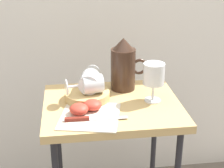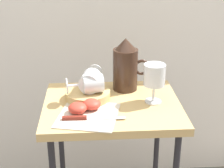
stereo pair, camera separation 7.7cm
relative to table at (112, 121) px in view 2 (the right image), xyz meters
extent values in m
cube|color=silver|center=(0.00, 0.51, 0.38)|extent=(2.40, 0.03, 2.00)
cube|color=tan|center=(0.00, 0.00, 0.06)|extent=(0.52, 0.43, 0.03)
cylinder|color=black|center=(-0.22, 0.17, -0.28)|extent=(0.02, 0.02, 0.67)
cylinder|color=black|center=(0.22, 0.17, -0.28)|extent=(0.02, 0.02, 0.67)
cube|color=beige|center=(-0.09, -0.10, 0.08)|extent=(0.25, 0.26, 0.00)
cylinder|color=tan|center=(-0.09, 0.04, 0.10)|extent=(0.18, 0.18, 0.03)
cylinder|color=#382319|center=(0.06, 0.13, 0.17)|extent=(0.10, 0.10, 0.17)
cylinder|color=#B23819|center=(0.06, 0.13, 0.13)|extent=(0.09, 0.09, 0.09)
cone|color=#382319|center=(0.06, 0.13, 0.28)|extent=(0.09, 0.09, 0.05)
torus|color=#382319|center=(0.13, 0.13, 0.17)|extent=(0.07, 0.01, 0.07)
cylinder|color=silver|center=(0.16, 0.00, 0.08)|extent=(0.06, 0.06, 0.00)
cylinder|color=silver|center=(0.16, 0.00, 0.12)|extent=(0.01, 0.01, 0.07)
cylinder|color=silver|center=(0.16, 0.00, 0.19)|extent=(0.08, 0.08, 0.08)
cylinder|color=#B23819|center=(0.16, 0.00, 0.17)|extent=(0.07, 0.07, 0.04)
cylinder|color=silver|center=(-0.08, 0.05, 0.15)|extent=(0.09, 0.10, 0.08)
cylinder|color=silver|center=(-0.07, 0.12, 0.15)|extent=(0.02, 0.06, 0.01)
cylinder|color=silver|center=(-0.06, 0.15, 0.15)|extent=(0.06, 0.02, 0.06)
cylinder|color=silver|center=(-0.07, 0.03, 0.15)|extent=(0.09, 0.09, 0.07)
cylinder|color=silver|center=(-0.14, 0.02, 0.15)|extent=(0.06, 0.02, 0.01)
cylinder|color=silver|center=(-0.17, 0.01, 0.15)|extent=(0.02, 0.06, 0.06)
ellipsoid|color=#CC3D2D|center=(-0.13, -0.08, 0.10)|extent=(0.07, 0.07, 0.04)
ellipsoid|color=#CC3D2D|center=(-0.08, -0.05, 0.10)|extent=(0.07, 0.07, 0.04)
cube|color=silver|center=(-0.03, -0.13, 0.09)|extent=(0.14, 0.02, 0.00)
cube|color=maroon|center=(-0.14, -0.13, 0.09)|extent=(0.09, 0.02, 0.01)
camera|label=1|loc=(-0.16, -1.19, 0.67)|focal=55.67mm
camera|label=2|loc=(-0.08, -1.20, 0.67)|focal=55.67mm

